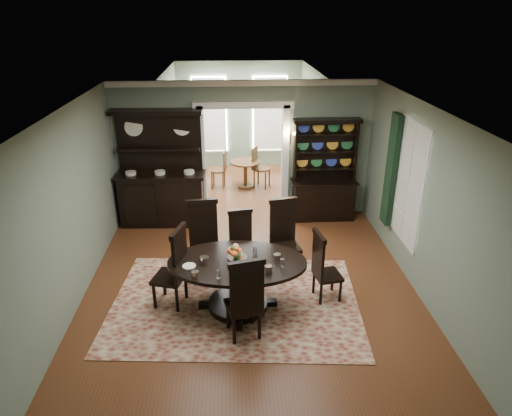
{
  "coord_description": "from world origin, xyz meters",
  "views": [
    {
      "loc": [
        -0.28,
        -6.48,
        4.36
      ],
      "look_at": [
        0.13,
        0.6,
        1.21
      ],
      "focal_mm": 32.0,
      "sensor_mm": 36.0,
      "label": 1
    }
  ],
  "objects_px": {
    "sideboard": "(162,185)",
    "welsh_dresser": "(324,183)",
    "dining_table": "(237,275)",
    "parlor_table": "(245,170)"
  },
  "relations": [
    {
      "from": "sideboard",
      "to": "parlor_table",
      "type": "relative_size",
      "value": 3.23
    },
    {
      "from": "sideboard",
      "to": "parlor_table",
      "type": "height_order",
      "value": "sideboard"
    },
    {
      "from": "welsh_dresser",
      "to": "parlor_table",
      "type": "xyz_separation_m",
      "value": [
        -1.65,
        1.96,
        -0.35
      ]
    },
    {
      "from": "welsh_dresser",
      "to": "parlor_table",
      "type": "bearing_deg",
      "value": 129.95
    },
    {
      "from": "sideboard",
      "to": "welsh_dresser",
      "type": "bearing_deg",
      "value": 3.12
    },
    {
      "from": "dining_table",
      "to": "welsh_dresser",
      "type": "height_order",
      "value": "welsh_dresser"
    },
    {
      "from": "dining_table",
      "to": "welsh_dresser",
      "type": "xyz_separation_m",
      "value": [
        1.96,
        3.26,
        0.22
      ]
    },
    {
      "from": "parlor_table",
      "to": "dining_table",
      "type": "bearing_deg",
      "value": -93.4
    },
    {
      "from": "dining_table",
      "to": "parlor_table",
      "type": "relative_size",
      "value": 2.88
    },
    {
      "from": "welsh_dresser",
      "to": "parlor_table",
      "type": "height_order",
      "value": "welsh_dresser"
    }
  ]
}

